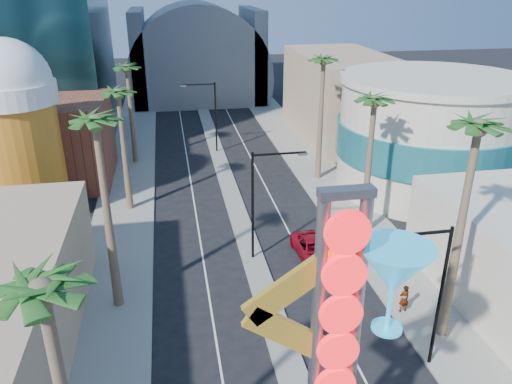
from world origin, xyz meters
name	(u,v)px	position (x,y,z in m)	size (l,w,h in m)	color
sidewalk_west	(128,187)	(-9.50, 35.00, 0.07)	(5.00, 100.00, 0.15)	gray
sidewalk_east	(319,174)	(9.50, 35.00, 0.07)	(5.00, 100.00, 0.15)	gray
median	(223,170)	(0.00, 38.00, 0.07)	(1.60, 84.00, 0.15)	gray
brick_filler_west	(56,142)	(-16.00, 38.00, 4.00)	(10.00, 10.00, 8.00)	brown
filler_east	(341,96)	(16.00, 48.00, 5.00)	(10.00, 20.00, 10.00)	tan
beer_mug	(15,126)	(-17.00, 30.00, 7.84)	(7.00, 7.00, 14.50)	#C66C1A
turquoise_building	(428,135)	(18.00, 30.00, 5.25)	(16.60, 16.60, 10.60)	beige
canopy	(198,72)	(0.00, 72.00, 4.31)	(22.00, 16.00, 22.00)	slate
neon_sign	(359,325)	(0.82, 2.96, 7.31)	(6.53, 2.60, 12.55)	gray
streetlight_0	(261,196)	(0.55, 20.00, 4.88)	(3.79, 0.25, 8.00)	black
streetlight_1	(211,111)	(-0.55, 44.00, 4.88)	(3.79, 0.25, 8.00)	black
streetlight_2	(433,286)	(6.72, 8.00, 4.83)	(3.45, 0.25, 8.00)	black
palm_0	(45,310)	(-9.00, 2.00, 9.93)	(2.40, 2.40, 11.70)	brown
palm_1	(97,135)	(-9.00, 16.00, 10.82)	(2.40, 2.40, 12.70)	brown
palm_2	(119,101)	(-9.00, 30.00, 9.48)	(2.40, 2.40, 11.20)	brown
palm_3	(127,74)	(-9.00, 42.00, 9.48)	(2.40, 2.40, 11.20)	brown
palm_5	(476,143)	(9.00, 10.00, 11.27)	(2.40, 2.40, 13.20)	brown
palm_6	(374,110)	(9.00, 22.00, 9.93)	(2.40, 2.40, 11.70)	brown
palm_7	(323,68)	(9.00, 34.00, 10.82)	(2.40, 2.40, 12.70)	brown
red_pickup	(314,249)	(4.32, 19.31, 0.70)	(2.34, 5.06, 1.41)	#A50C20
pedestrian_a	(404,299)	(7.71, 12.22, 1.05)	(0.66, 0.43, 1.80)	gray
pedestrian_b	(346,221)	(7.81, 22.63, 1.02)	(0.84, 0.66, 1.73)	gray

